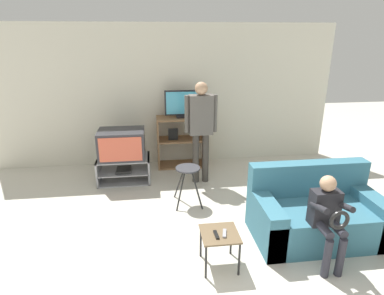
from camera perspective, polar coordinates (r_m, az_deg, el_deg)
The scene contains 12 objects.
wall_back at distance 6.11m, azimuth -4.76°, elevation 9.09°, with size 6.40×0.06×2.60m.
tv_stand at distance 5.62m, azimuth -11.97°, elevation -3.83°, with size 0.88×0.54×0.43m.
television_main at distance 5.47m, azimuth -12.37°, elevation 0.58°, with size 0.75×0.55×0.48m.
media_shelf at distance 6.05m, azimuth -1.89°, elevation 1.13°, with size 0.91×0.42×0.96m.
television_flat at distance 5.87m, azimuth -1.73°, elevation 7.65°, with size 0.64×0.20×0.49m.
folding_stool at distance 4.68m, azimuth -0.74°, elevation -4.72°, with size 0.40×0.44×0.58m.
snack_table at distance 3.55m, azimuth 4.93°, elevation -15.69°, with size 0.40×0.40×0.41m.
remote_control_black at distance 3.47m, azimuth 4.33°, elevation -15.20°, with size 0.04×0.14×0.02m, color black.
remote_control_white at distance 3.50m, azimuth 5.80°, elevation -14.94°, with size 0.04×0.14×0.02m, color gray.
couch at distance 4.32m, azimuth 21.05°, elevation -10.98°, with size 1.53×0.86×0.87m.
person_standing_adult at distance 5.21m, azimuth 1.60°, elevation 4.38°, with size 0.53×0.21×1.70m.
person_seated_child at distance 3.73m, azimuth 23.00°, elevation -10.91°, with size 0.33×0.43×1.01m.
Camera 1 is at (-0.26, -2.00, 2.39)m, focal length 30.00 mm.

